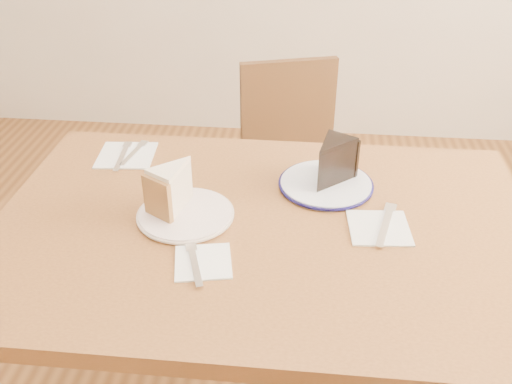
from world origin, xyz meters
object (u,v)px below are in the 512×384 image
Objects in this scene: plate_navy at (326,184)px; chocolate_cake at (330,165)px; plate_cream at (186,214)px; table at (263,258)px; chair_far at (295,170)px; carrot_cake at (176,188)px.

chocolate_cake reaches higher than plate_navy.
plate_cream is at bearing 56.78° from chocolate_cake.
plate_navy is (0.14, 0.17, 0.10)m from table.
plate_cream is (-0.22, -0.74, 0.30)m from chair_far.
chair_far reaches higher than plate_navy.
chair_far is 7.80× the size of carrot_cake.
plate_cream is 0.36m from chocolate_cake.
table is 0.26m from carrot_cake.
carrot_cake is at bearing 170.56° from table.
plate_navy is at bearing 51.12° from table.
chair_far is 7.10× the size of chocolate_cake.
carrot_cake is at bearing 133.58° from plate_cream.
table is at bearing -128.88° from plate_navy.
plate_navy reaches higher than table.
chocolate_cake is (0.10, -0.58, 0.35)m from chair_far.
carrot_cake is at bearing -157.79° from plate_navy.
table is 10.39× the size of chocolate_cake.
plate_navy is at bearing 32.88° from chocolate_cake.
chair_far is 0.65m from plate_navy.
plate_navy is 0.37m from carrot_cake.
chair_far reaches higher than table.
chocolate_cake reaches higher than plate_cream.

